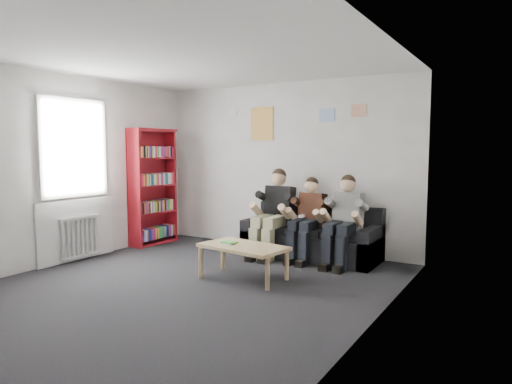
# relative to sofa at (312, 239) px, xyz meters

# --- Properties ---
(room_shell) EXTENTS (5.00, 5.00, 5.00)m
(room_shell) POSITION_rel_sofa_xyz_m (-0.69, -2.12, 1.07)
(room_shell) COLOR black
(room_shell) RESTS_ON ground
(sofa) EXTENTS (2.01, 0.82, 0.78)m
(sofa) POSITION_rel_sofa_xyz_m (0.00, 0.00, 0.00)
(sofa) COLOR black
(sofa) RESTS_ON ground
(bookshelf) EXTENTS (0.30, 0.89, 1.98)m
(bookshelf) POSITION_rel_sofa_xyz_m (-2.76, -0.46, 0.71)
(bookshelf) COLOR maroon
(bookshelf) RESTS_ON ground
(coffee_table) EXTENTS (1.08, 0.59, 0.43)m
(coffee_table) POSITION_rel_sofa_xyz_m (-0.27, -1.49, 0.10)
(coffee_table) COLOR tan
(coffee_table) RESTS_ON ground
(game_cases) EXTENTS (0.21, 0.17, 0.03)m
(game_cases) POSITION_rel_sofa_xyz_m (-0.47, -1.53, 0.17)
(game_cases) COLOR silver
(game_cases) RESTS_ON coffee_table
(person_left) EXTENTS (0.43, 0.92, 1.34)m
(person_left) POSITION_rel_sofa_xyz_m (-0.56, -0.19, 0.37)
(person_left) COLOR black
(person_left) RESTS_ON sofa
(person_middle) EXTENTS (0.37, 0.80, 1.22)m
(person_middle) POSITION_rel_sofa_xyz_m (0.00, -0.19, 0.33)
(person_middle) COLOR #51281B
(person_middle) RESTS_ON sofa
(person_right) EXTENTS (0.40, 0.85, 1.27)m
(person_right) POSITION_rel_sofa_xyz_m (0.56, -0.19, 0.35)
(person_right) COLOR white
(person_right) RESTS_ON sofa
(radiator) EXTENTS (0.10, 0.64, 0.60)m
(radiator) POSITION_rel_sofa_xyz_m (-2.84, -1.92, 0.07)
(radiator) COLOR silver
(radiator) RESTS_ON ground
(window) EXTENTS (0.05, 1.30, 2.36)m
(window) POSITION_rel_sofa_xyz_m (-2.91, -1.92, 0.75)
(window) COLOR white
(window) RESTS_ON room_shell
(poster_large) EXTENTS (0.42, 0.01, 0.55)m
(poster_large) POSITION_rel_sofa_xyz_m (-1.09, 0.37, 1.77)
(poster_large) COLOR #CEC948
(poster_large) RESTS_ON room_shell
(poster_blue) EXTENTS (0.25, 0.01, 0.20)m
(poster_blue) POSITION_rel_sofa_xyz_m (0.06, 0.37, 1.87)
(poster_blue) COLOR #4597ED
(poster_blue) RESTS_ON room_shell
(poster_pink) EXTENTS (0.22, 0.01, 0.18)m
(poster_pink) POSITION_rel_sofa_xyz_m (0.56, 0.37, 1.92)
(poster_pink) COLOR #C43D9A
(poster_pink) RESTS_ON room_shell
(poster_sign) EXTENTS (0.20, 0.01, 0.14)m
(poster_sign) POSITION_rel_sofa_xyz_m (-1.69, 0.37, 1.97)
(poster_sign) COLOR white
(poster_sign) RESTS_ON room_shell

